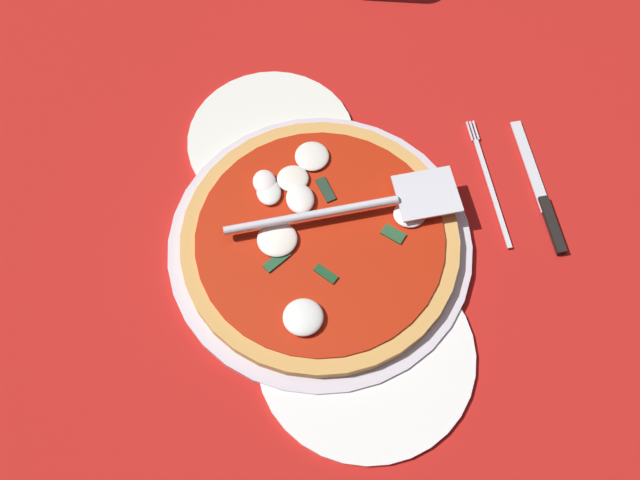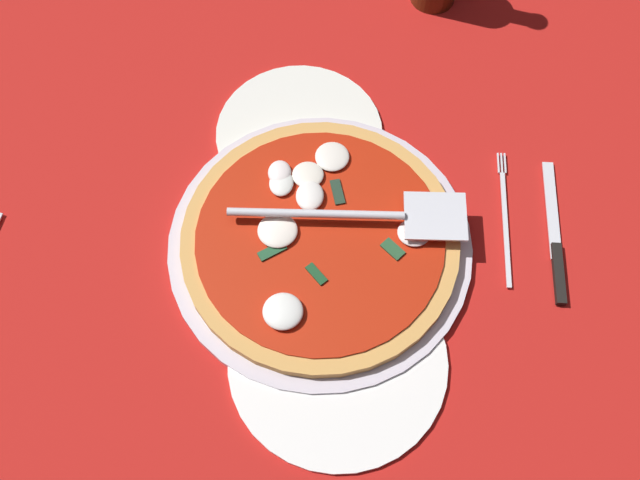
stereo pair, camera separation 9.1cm
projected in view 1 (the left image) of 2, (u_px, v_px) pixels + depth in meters
ground_plane at (287, 234)px, 95.08cm from camera, size 114.47×114.47×0.80cm
checker_pattern at (287, 233)px, 94.67cm from camera, size 114.47×114.47×0.10cm
pizza_pan at (320, 246)px, 93.06cm from camera, size 37.38×37.38×1.37cm
dinner_plate_left at (270, 141)px, 100.06cm from camera, size 22.14×22.14×1.00cm
dinner_plate_right at (366, 354)px, 87.17cm from camera, size 25.32×25.32×1.00cm
pizza at (319, 239)px, 91.63cm from camera, size 33.92×33.92×3.13cm
pizza_server at (359, 207)px, 90.72cm from camera, size 6.67×28.82×1.00cm
place_setting_far at (516, 191)px, 96.86cm from camera, size 20.95×13.35×1.40cm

